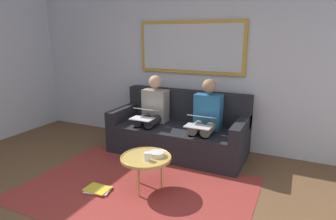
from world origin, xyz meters
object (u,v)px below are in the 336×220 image
at_px(bowl, 157,154).
at_px(coffee_table, 146,158).
at_px(framed_mirror, 191,47).
at_px(laptop_silver, 200,121).
at_px(cup, 147,156).
at_px(couch, 180,132).
at_px(person_left, 206,117).
at_px(laptop_white, 145,113).
at_px(magazine_stack, 97,190).
at_px(person_right, 153,111).

bearing_deg(bowl, coffee_table, 36.94).
relative_size(framed_mirror, coffee_table, 2.94).
xyz_separation_m(bowl, laptop_silver, (-0.22, -0.83, 0.20)).
height_order(framed_mirror, cup, framed_mirror).
bearing_deg(coffee_table, couch, -85.13).
height_order(couch, bowl, couch).
height_order(coffee_table, person_left, person_left).
height_order(framed_mirror, bowl, framed_mirror).
distance_m(person_left, laptop_white, 0.89).
bearing_deg(couch, cup, 96.99).
distance_m(couch, cup, 1.30).
relative_size(coffee_table, bowl, 3.32).
bearing_deg(magazine_stack, framed_mirror, -101.66).
xyz_separation_m(person_left, laptop_silver, (0.00, 0.25, 0.02)).
xyz_separation_m(coffee_table, cup, (-0.05, 0.07, 0.06)).
relative_size(cup, person_right, 0.08).
height_order(laptop_silver, person_right, person_right).
height_order(framed_mirror, magazine_stack, framed_mirror).
bearing_deg(bowl, person_left, -101.81).
bearing_deg(cup, coffee_table, -51.97).
height_order(person_left, person_right, same).
height_order(person_right, magazine_stack, person_right).
bearing_deg(person_right, person_left, 180.00).
height_order(couch, coffee_table, couch).
bearing_deg(laptop_silver, person_right, -16.11).
xyz_separation_m(laptop_white, magazine_stack, (-0.04, 1.18, -0.61)).
xyz_separation_m(couch, person_right, (0.43, 0.07, 0.30)).
distance_m(coffee_table, laptop_white, 1.07).
distance_m(bowl, magazine_stack, 0.80).
bearing_deg(framed_mirror, cup, 95.38).
distance_m(couch, bowl, 1.17).
distance_m(cup, laptop_silver, 1.02).
relative_size(person_left, laptop_silver, 3.25).
relative_size(cup, laptop_silver, 0.26).
distance_m(coffee_table, cup, 0.11).
height_order(coffee_table, magazine_stack, coffee_table).
distance_m(person_right, magazine_stack, 1.54).
bearing_deg(laptop_white, laptop_silver, 179.85).
xyz_separation_m(coffee_table, laptop_white, (0.53, -0.90, 0.24)).
xyz_separation_m(person_right, magazine_stack, (-0.04, 1.43, -0.59)).
height_order(bowl, laptop_silver, laptop_silver).
distance_m(person_left, magazine_stack, 1.75).
distance_m(cup, magazine_stack, 0.73).
xyz_separation_m(couch, bowl, (-0.20, 1.14, 0.12)).
xyz_separation_m(couch, laptop_silver, (-0.43, 0.32, 0.31)).
height_order(laptop_silver, laptop_white, laptop_white).
height_order(couch, laptop_white, couch).
bearing_deg(person_right, laptop_white, 90.00).
height_order(cup, bowl, cup).
distance_m(bowl, person_right, 1.26).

